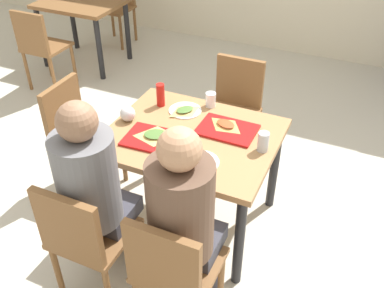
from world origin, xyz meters
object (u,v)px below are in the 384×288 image
Objects in this scene: main_table at (192,147)px; chair_near_left at (84,236)px; person_in_brown_jacket at (184,215)px; paper_plate_center at (185,110)px; soda_can at (263,142)px; chair_near_right at (173,269)px; tray_red_far at (227,130)px; plastic_cup_a at (211,100)px; tray_red_near at (154,139)px; pizza_slice_c at (185,110)px; person_in_red at (93,185)px; pizza_slice_b at (226,124)px; background_table at (82,12)px; background_chair_near at (40,44)px; background_chair_far at (118,2)px; plastic_cup_b at (169,162)px; paper_plate_near_edge at (200,162)px; chair_left_end at (77,130)px; foil_bundle at (128,114)px; condiment_bottle at (161,95)px; pizza_slice_a at (156,135)px; chair_far_side at (234,104)px.

chair_near_left is at bearing -107.83° from main_table.
person_in_brown_jacket is 5.78× the size of paper_plate_center.
person_in_brown_jacket reaches higher than soda_can.
tray_red_far is at bearing 94.76° from chair_near_right.
chair_near_left is 1.23m from plastic_cup_a.
tray_red_far reaches higher than main_table.
tray_red_near is 0.37m from pizza_slice_c.
person_in_red and person_in_brown_jacket have the same top height.
pizza_slice_b is at bearing 43.91° from main_table.
chair_near_right is 0.96× the size of background_table.
plastic_cup_a reaches higher than tray_red_near.
background_chair_near is at bearing 156.33° from paper_plate_center.
person_in_red reaches higher than background_chair_far.
chair_near_right is at bearing -62.25° from plastic_cup_b.
pizza_slice_c is (-0.31, 0.45, 0.01)m from paper_plate_near_edge.
chair_near_right is 4.20m from background_chair_far.
tray_red_near is at bearing 81.46° from person_in_red.
person_in_red reaches higher than tray_red_far.
chair_left_end is 3.91× the size of paper_plate_near_edge.
person_in_red is at bearing -102.77° from plastic_cup_a.
pizza_slice_c is (-0.41, 1.03, 0.24)m from chair_near_right.
background_chair_far is (-2.04, 2.36, -0.23)m from paper_plate_center.
foil_bundle is (-0.71, 0.65, 0.02)m from person_in_brown_jacket.
chair_near_left is at bearing -115.26° from tray_red_far.
chair_near_left and background_chair_near have the same top height.
paper_plate_center is 1.04× the size of pizza_slice_c.
tray_red_near is 2.25× the size of condiment_bottle.
plastic_cup_b is 0.12× the size of background_chair_near.
chair_near_right reaches higher than background_table.
condiment_bottle is 0.18× the size of background_table.
person_in_brown_jacket is 5.18× the size of pizza_slice_a.
pizza_slice_b is (0.35, 0.29, -0.00)m from pizza_slice_a.
plastic_cup_b is (0.03, -0.37, 0.15)m from main_table.
background_chair_far reaches higher than plastic_cup_a.
background_chair_near is (-2.19, 1.13, -0.12)m from main_table.
chair_far_side reaches higher than paper_plate_near_edge.
person_in_red reaches higher than foil_bundle.
plastic_cup_a is (0.12, 0.15, 0.03)m from pizza_slice_c.
foil_bundle is at bearing -33.36° from background_chair_near.
pizza_slice_a is 0.65m from soda_can.
soda_can is (0.63, 0.15, 0.04)m from pizza_slice_a.
person_in_red reaches higher than paper_plate_near_edge.
tray_red_far reaches higher than background_table.
chair_left_end is 1.04m from plastic_cup_b.
paper_plate_center is 0.02m from pizza_slice_c.
background_chair_far is at bearing 123.73° from foil_bundle.
pizza_slice_a reaches higher than paper_plate_near_edge.
pizza_slice_a is at bearing 95.65° from tray_red_near.
chair_near_left is 4.08× the size of pizza_slice_c.
tray_red_near is at bearing -140.56° from main_table.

